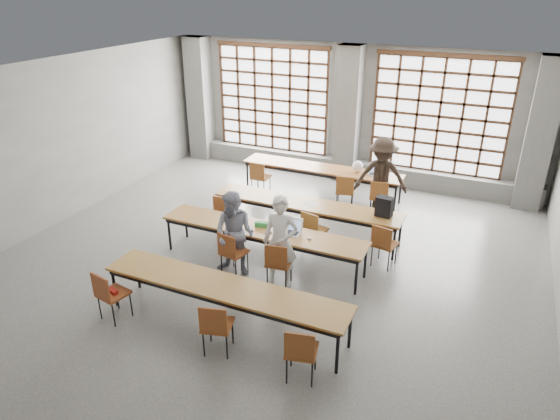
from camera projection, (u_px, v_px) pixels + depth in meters
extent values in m
plane|color=#51514F|center=(259.00, 270.00, 9.33)|extent=(11.00, 11.00, 0.00)
plane|color=silver|center=(255.00, 80.00, 7.85)|extent=(11.00, 11.00, 0.00)
plane|color=#5E5E5C|center=(351.00, 113.00, 13.14)|extent=(10.00, 0.00, 10.00)
plane|color=#5E5E5C|center=(45.00, 147.00, 10.46)|extent=(0.00, 11.00, 11.00)
cube|color=#575754|center=(200.00, 99.00, 14.58)|extent=(0.60, 0.55, 3.50)
cube|color=#575754|center=(348.00, 115.00, 12.90)|extent=(0.60, 0.55, 3.50)
cube|color=#575754|center=(540.00, 135.00, 11.22)|extent=(0.60, 0.55, 3.50)
cube|color=white|center=(273.00, 99.00, 13.90)|extent=(3.20, 0.02, 2.80)
cube|color=black|center=(272.00, 100.00, 13.83)|extent=(3.20, 0.05, 2.80)
cube|color=black|center=(273.00, 150.00, 14.44)|extent=(3.32, 0.07, 0.10)
cube|color=black|center=(272.00, 45.00, 13.22)|extent=(3.32, 0.07, 0.10)
cube|color=white|center=(440.00, 116.00, 12.22)|extent=(3.20, 0.02, 2.80)
cube|color=black|center=(439.00, 117.00, 12.15)|extent=(3.20, 0.05, 2.80)
cube|color=black|center=(431.00, 172.00, 12.76)|extent=(3.32, 0.07, 0.10)
cube|color=black|center=(448.00, 55.00, 11.54)|extent=(3.32, 0.07, 0.10)
cube|color=#575754|center=(346.00, 168.00, 13.60)|extent=(9.80, 0.35, 0.50)
cube|color=brown|center=(321.00, 168.00, 12.29)|extent=(4.00, 0.70, 0.04)
cube|color=black|center=(321.00, 171.00, 12.31)|extent=(3.90, 0.64, 0.08)
cylinder|color=black|center=(247.00, 174.00, 12.92)|extent=(0.05, 0.05, 0.69)
cylinder|color=black|center=(257.00, 167.00, 13.40)|extent=(0.05, 0.05, 0.69)
cylinder|color=black|center=(395.00, 199.00, 11.49)|extent=(0.05, 0.05, 0.69)
cylinder|color=black|center=(400.00, 190.00, 11.96)|extent=(0.05, 0.05, 0.69)
cube|color=brown|center=(306.00, 204.00, 10.34)|extent=(4.00, 0.70, 0.04)
cube|color=black|center=(306.00, 207.00, 10.36)|extent=(3.90, 0.64, 0.08)
cylinder|color=black|center=(220.00, 209.00, 10.97)|extent=(0.05, 0.05, 0.69)
cylinder|color=black|center=(233.00, 200.00, 11.45)|extent=(0.05, 0.05, 0.69)
cylinder|color=black|center=(394.00, 244.00, 9.54)|extent=(0.05, 0.05, 0.69)
cylinder|color=black|center=(400.00, 231.00, 10.02)|extent=(0.05, 0.05, 0.69)
cube|color=brown|center=(262.00, 230.00, 9.28)|extent=(4.00, 0.70, 0.04)
cube|color=black|center=(262.00, 233.00, 9.31)|extent=(3.90, 0.64, 0.08)
cylinder|color=black|center=(169.00, 234.00, 9.91)|extent=(0.05, 0.05, 0.69)
cylinder|color=black|center=(186.00, 222.00, 10.39)|extent=(0.05, 0.05, 0.69)
cylinder|color=black|center=(356.00, 277.00, 8.48)|extent=(0.05, 0.05, 0.69)
cylinder|color=black|center=(365.00, 261.00, 8.96)|extent=(0.05, 0.05, 0.69)
cube|color=brown|center=(224.00, 287.00, 7.56)|extent=(4.00, 0.70, 0.04)
cube|color=black|center=(224.00, 290.00, 7.59)|extent=(3.90, 0.64, 0.08)
cylinder|color=black|center=(115.00, 288.00, 8.19)|extent=(0.05, 0.05, 0.69)
cylinder|color=black|center=(138.00, 270.00, 8.67)|extent=(0.05, 0.05, 0.69)
cylinder|color=black|center=(337.00, 353.00, 6.76)|extent=(0.05, 0.05, 0.69)
cylinder|color=black|center=(350.00, 328.00, 7.24)|extent=(0.05, 0.05, 0.69)
cube|color=brown|center=(261.00, 177.00, 12.47)|extent=(0.43, 0.43, 0.04)
cube|color=brown|center=(257.00, 171.00, 12.20)|extent=(0.40, 0.03, 0.40)
cylinder|color=black|center=(261.00, 185.00, 12.56)|extent=(0.02, 0.02, 0.45)
cube|color=brown|center=(345.00, 191.00, 11.64)|extent=(0.50, 0.50, 0.04)
cube|color=brown|center=(345.00, 185.00, 11.37)|extent=(0.40, 0.11, 0.40)
cylinder|color=black|center=(345.00, 200.00, 11.74)|extent=(0.02, 0.02, 0.45)
cube|color=brown|center=(379.00, 197.00, 11.35)|extent=(0.49, 0.49, 0.04)
cube|color=brown|center=(379.00, 191.00, 11.07)|extent=(0.40, 0.10, 0.40)
cylinder|color=black|center=(378.00, 206.00, 11.44)|extent=(0.02, 0.02, 0.45)
cube|color=brown|center=(227.00, 212.00, 10.59)|extent=(0.45, 0.45, 0.04)
cube|color=brown|center=(222.00, 206.00, 10.32)|extent=(0.40, 0.06, 0.40)
cylinder|color=black|center=(227.00, 222.00, 10.69)|extent=(0.02, 0.02, 0.45)
cube|color=brown|center=(315.00, 230.00, 9.84)|extent=(0.51, 0.51, 0.04)
cube|color=brown|center=(309.00, 223.00, 9.60)|extent=(0.40, 0.12, 0.40)
cylinder|color=black|center=(314.00, 240.00, 9.94)|extent=(0.02, 0.02, 0.45)
cube|color=maroon|center=(385.00, 244.00, 9.32)|extent=(0.49, 0.49, 0.04)
cube|color=maroon|center=(381.00, 237.00, 9.08)|extent=(0.40, 0.10, 0.40)
cylinder|color=black|center=(384.00, 254.00, 9.42)|extent=(0.02, 0.02, 0.45)
cube|color=brown|center=(234.00, 252.00, 9.05)|extent=(0.49, 0.49, 0.04)
cube|color=brown|center=(226.00, 245.00, 8.80)|extent=(0.40, 0.11, 0.40)
cylinder|color=black|center=(235.00, 263.00, 9.14)|extent=(0.02, 0.02, 0.45)
cube|color=brown|center=(279.00, 263.00, 8.71)|extent=(0.47, 0.47, 0.04)
cube|color=brown|center=(276.00, 257.00, 8.44)|extent=(0.40, 0.08, 0.40)
cylinder|color=black|center=(279.00, 273.00, 8.81)|extent=(0.02, 0.02, 0.45)
cube|color=maroon|center=(113.00, 294.00, 7.85)|extent=(0.49, 0.49, 0.04)
cube|color=maroon|center=(100.00, 287.00, 7.61)|extent=(0.40, 0.11, 0.40)
cylinder|color=black|center=(115.00, 305.00, 7.95)|extent=(0.02, 0.02, 0.45)
cube|color=brown|center=(218.00, 325.00, 7.14)|extent=(0.52, 0.52, 0.04)
cube|color=brown|center=(213.00, 320.00, 6.87)|extent=(0.39, 0.13, 0.40)
cylinder|color=black|center=(218.00, 337.00, 7.24)|extent=(0.02, 0.02, 0.45)
cube|color=brown|center=(302.00, 350.00, 6.66)|extent=(0.50, 0.50, 0.04)
cube|color=brown|center=(299.00, 346.00, 6.38)|extent=(0.40, 0.12, 0.40)
cylinder|color=black|center=(301.00, 363.00, 6.75)|extent=(0.02, 0.02, 0.45)
imported|color=silver|center=(280.00, 242.00, 8.59)|extent=(0.68, 0.51, 1.68)
imported|color=#171F47|center=(235.00, 234.00, 8.94)|extent=(0.80, 0.63, 1.60)
imported|color=black|center=(381.00, 177.00, 11.19)|extent=(1.30, 0.93, 1.82)
cube|color=silver|center=(290.00, 233.00, 9.10)|extent=(0.37, 0.27, 0.02)
cube|color=black|center=(290.00, 232.00, 9.09)|extent=(0.30, 0.19, 0.00)
cube|color=silver|center=(293.00, 224.00, 9.17)|extent=(0.36, 0.08, 0.26)
cube|color=#8AAAEF|center=(293.00, 225.00, 9.17)|extent=(0.31, 0.06, 0.21)
cube|color=#BDBCC2|center=(376.00, 174.00, 11.81)|extent=(0.39, 0.30, 0.02)
cube|color=black|center=(376.00, 174.00, 11.80)|extent=(0.32, 0.22, 0.00)
cube|color=#BDBCC2|center=(377.00, 168.00, 11.88)|extent=(0.37, 0.11, 0.26)
cube|color=#8AB4EE|center=(377.00, 169.00, 11.88)|extent=(0.31, 0.09, 0.21)
ellipsoid|color=white|center=(309.00, 238.00, 8.89)|extent=(0.11, 0.09, 0.04)
cube|color=#2A8137|center=(262.00, 224.00, 9.34)|extent=(0.26, 0.14, 0.09)
cube|color=black|center=(269.00, 233.00, 9.12)|extent=(0.14, 0.11, 0.01)
cube|color=white|center=(281.00, 197.00, 10.59)|extent=(0.34, 0.28, 0.00)
cube|color=white|center=(311.00, 204.00, 10.29)|extent=(0.31, 0.24, 0.00)
cube|color=black|center=(384.00, 207.00, 9.69)|extent=(0.34, 0.23, 0.40)
ellipsoid|color=white|center=(358.00, 167.00, 11.92)|extent=(0.32, 0.29, 0.29)
cube|color=maroon|center=(113.00, 291.00, 7.83)|extent=(0.22, 0.14, 0.06)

